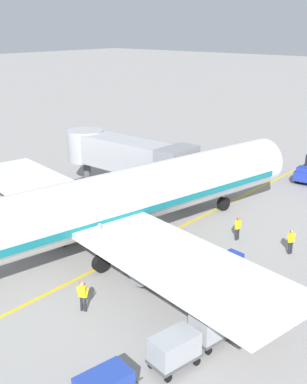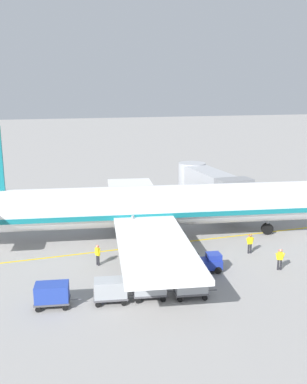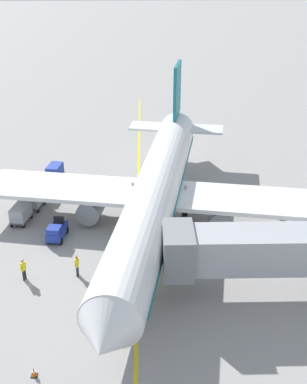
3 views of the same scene
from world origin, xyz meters
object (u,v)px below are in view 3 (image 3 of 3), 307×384
at_px(baggage_cart_front, 21,213).
at_px(ground_crew_loader, 77,265).
at_px(baggage_cart_third_in_train, 43,186).
at_px(baggage_cart_tail_end, 55,171).
at_px(jet_bridge, 263,250).
at_px(parked_airliner, 156,192).
at_px(ground_crew_wing_walker, 23,268).
at_px(ground_crew_marshaller, 109,187).
at_px(baggage_cart_second_in_train, 35,199).
at_px(safety_cone_nose_left, 34,372).
at_px(baggage_tug_lead, 57,231).

relative_size(baggage_cart_front, ground_crew_loader, 1.76).
height_order(baggage_cart_third_in_train, baggage_cart_tail_end, same).
relative_size(jet_bridge, baggage_cart_third_in_train, 4.49).
xyz_separation_m(baggage_cart_third_in_train, baggage_cart_tail_end, (-0.56, -3.65, 0.00)).
distance_m(parked_airliner, ground_crew_wing_walker, 12.35).
height_order(baggage_cart_tail_end, ground_crew_marshaller, ground_crew_marshaller).
height_order(baggage_cart_front, baggage_cart_tail_end, same).
height_order(baggage_cart_second_in_train, safety_cone_nose_left, baggage_cart_second_in_train).
bearing_deg(ground_crew_wing_walker, ground_crew_marshaller, -111.70).
height_order(baggage_tug_lead, baggage_cart_tail_end, baggage_tug_lead).
relative_size(jet_bridge, baggage_cart_second_in_train, 4.49).
bearing_deg(baggage_tug_lead, jet_bridge, 153.84).
bearing_deg(ground_crew_loader, safety_cone_nose_left, 81.85).
distance_m(baggage_cart_second_in_train, ground_crew_loader, 11.66).
distance_m(jet_bridge, baggage_cart_front, 21.05).
height_order(baggage_cart_front, ground_crew_marshaller, ground_crew_marshaller).
bearing_deg(parked_airliner, ground_crew_wing_walker, 38.15).
height_order(parked_airliner, ground_crew_loader, parked_airliner).
distance_m(baggage_tug_lead, baggage_cart_third_in_train, 8.33).
relative_size(baggage_tug_lead, safety_cone_nose_left, 4.47).
xyz_separation_m(baggage_cart_second_in_train, safety_cone_nose_left, (-3.70, 19.86, -0.66)).
bearing_deg(baggage_cart_tail_end, ground_crew_loader, 104.05).
bearing_deg(jet_bridge, ground_crew_wing_walker, -6.24).
distance_m(baggage_cart_third_in_train, ground_crew_loader, 13.91).
bearing_deg(baggage_cart_second_in_train, safety_cone_nose_left, 100.54).
relative_size(baggage_cart_second_in_train, baggage_cart_third_in_train, 1.00).
height_order(baggage_cart_second_in_train, ground_crew_marshaller, ground_crew_marshaller).
xyz_separation_m(baggage_cart_second_in_train, ground_crew_wing_walker, (-1.31, 10.90, 0.00)).
bearing_deg(baggage_cart_third_in_train, ground_crew_wing_walker, 94.34).
bearing_deg(ground_crew_loader, parked_airliner, -129.31).
height_order(baggage_tug_lead, baggage_cart_front, baggage_tug_lead).
bearing_deg(baggage_cart_third_in_train, ground_crew_loader, 109.95).
bearing_deg(baggage_cart_tail_end, safety_cone_nose_left, 96.23).
bearing_deg(ground_crew_marshaller, ground_crew_loader, 83.27).
relative_size(baggage_cart_third_in_train, safety_cone_nose_left, 5.04).
relative_size(parked_airliner, ground_crew_marshaller, 22.02).
relative_size(baggage_cart_second_in_train, ground_crew_wing_walker, 1.76).
relative_size(baggage_cart_tail_end, safety_cone_nose_left, 5.04).
distance_m(parked_airliner, jet_bridge, 11.53).
distance_m(parked_airliner, ground_crew_loader, 9.46).
relative_size(baggage_cart_front, baggage_cart_second_in_train, 1.00).
xyz_separation_m(baggage_cart_front, baggage_cart_second_in_train, (-0.67, -2.66, 0.00)).
distance_m(jet_bridge, baggage_cart_second_in_train, 21.90).
bearing_deg(jet_bridge, baggage_tug_lead, -26.16).
height_order(baggage_cart_third_in_train, safety_cone_nose_left, baggage_cart_third_in_train).
height_order(baggage_cart_front, ground_crew_wing_walker, ground_crew_wing_walker).
xyz_separation_m(baggage_cart_third_in_train, ground_crew_wing_walker, (-1.02, 13.47, 0.00)).
relative_size(parked_airliner, baggage_cart_third_in_train, 12.50).
height_order(baggage_cart_third_in_train, ground_crew_wing_walker, ground_crew_wing_walker).
bearing_deg(baggage_tug_lead, baggage_cart_third_in_train, -72.53).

